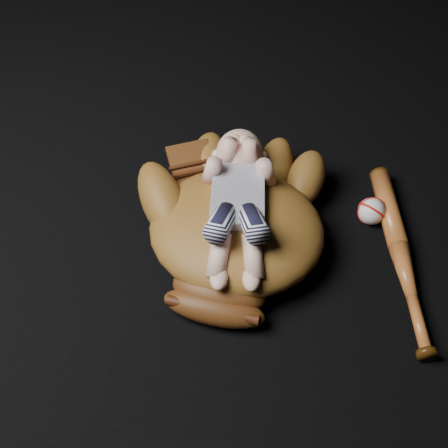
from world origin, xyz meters
The scene contains 4 objects.
baseball_glove centered at (-0.06, -0.07, 0.09)m, with size 0.48×0.55×0.17m, color brown, non-canonical shape.
newborn_baby centered at (-0.06, -0.07, 0.15)m, with size 0.19×0.41×0.16m, color #DEA68F, non-canonical shape.
baseball_bat centered at (0.31, -0.07, 0.02)m, with size 0.05×0.51×0.05m, color #A75420, non-canonical shape.
baseball centered at (0.25, 0.05, 0.03)m, with size 0.06×0.06×0.06m, color silver.
Camera 1 is at (0.01, -0.94, 1.13)m, focal length 50.00 mm.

